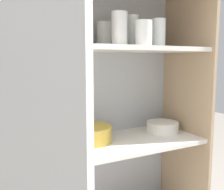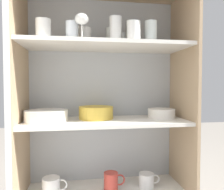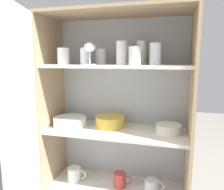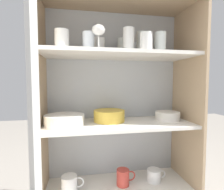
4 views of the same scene
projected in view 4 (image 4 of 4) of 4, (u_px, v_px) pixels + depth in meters
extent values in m
cube|color=#B2B7BC|center=(114.00, 116.00, 1.28)|extent=(0.96, 0.02, 1.48)
cube|color=tan|center=(41.00, 125.00, 1.02)|extent=(0.02, 0.38, 1.48)
cube|color=tan|center=(186.00, 119.00, 1.19)|extent=(0.02, 0.38, 1.48)
cube|color=tan|center=(119.00, 0.00, 1.05)|extent=(0.96, 0.38, 0.02)
cube|color=silver|center=(119.00, 187.00, 1.14)|extent=(0.92, 0.34, 0.02)
cube|color=silver|center=(119.00, 124.00, 1.11)|extent=(0.92, 0.34, 0.02)
cube|color=silver|center=(119.00, 55.00, 1.08)|extent=(0.92, 0.34, 0.02)
cube|color=silver|center=(33.00, 152.00, 0.62)|extent=(0.16, 0.46, 1.48)
cylinder|color=white|center=(146.00, 42.00, 1.00)|extent=(0.07, 0.07, 0.11)
cylinder|color=white|center=(129.00, 40.00, 1.04)|extent=(0.07, 0.07, 0.14)
cylinder|color=white|center=(142.00, 44.00, 1.13)|extent=(0.07, 0.07, 0.15)
cylinder|color=white|center=(62.00, 40.00, 0.95)|extent=(0.08, 0.08, 0.11)
cylinder|color=white|center=(134.00, 50.00, 1.21)|extent=(0.06, 0.06, 0.09)
cylinder|color=white|center=(88.00, 42.00, 0.99)|extent=(0.07, 0.07, 0.11)
cylinder|color=white|center=(160.00, 43.00, 1.07)|extent=(0.07, 0.07, 0.13)
cylinder|color=white|center=(99.00, 46.00, 1.10)|extent=(0.08, 0.08, 0.10)
cylinder|color=white|center=(123.00, 47.00, 1.18)|extent=(0.08, 0.08, 0.12)
cylinder|color=white|center=(99.00, 49.00, 0.95)|extent=(0.07, 0.07, 0.01)
cylinder|color=white|center=(99.00, 42.00, 0.94)|extent=(0.01, 0.01, 0.07)
ellipsoid|color=white|center=(99.00, 30.00, 0.94)|extent=(0.07, 0.07, 0.06)
cylinder|color=white|center=(65.00, 124.00, 1.04)|extent=(0.23, 0.23, 0.01)
cylinder|color=white|center=(65.00, 123.00, 1.04)|extent=(0.23, 0.23, 0.01)
cylinder|color=white|center=(65.00, 121.00, 1.04)|extent=(0.23, 0.23, 0.01)
cylinder|color=white|center=(65.00, 120.00, 1.04)|extent=(0.23, 0.23, 0.01)
cylinder|color=white|center=(65.00, 118.00, 1.04)|extent=(0.23, 0.23, 0.01)
cylinder|color=white|center=(64.00, 117.00, 1.04)|extent=(0.23, 0.23, 0.01)
cylinder|color=white|center=(64.00, 115.00, 1.04)|extent=(0.23, 0.23, 0.01)
cylinder|color=gold|center=(109.00, 116.00, 1.14)|extent=(0.20, 0.20, 0.07)
torus|color=gold|center=(109.00, 111.00, 1.14)|extent=(0.20, 0.20, 0.01)
cylinder|color=silver|center=(167.00, 116.00, 1.19)|extent=(0.16, 0.16, 0.06)
torus|color=silver|center=(167.00, 112.00, 1.19)|extent=(0.16, 0.16, 0.01)
cylinder|color=#BC3D33|center=(123.00, 177.00, 1.14)|extent=(0.08, 0.08, 0.10)
torus|color=#BC3D33|center=(130.00, 176.00, 1.15)|extent=(0.07, 0.01, 0.07)
cylinder|color=white|center=(69.00, 184.00, 1.07)|extent=(0.10, 0.10, 0.10)
torus|color=white|center=(79.00, 182.00, 1.08)|extent=(0.06, 0.01, 0.06)
cylinder|color=white|center=(154.00, 175.00, 1.19)|extent=(0.09, 0.09, 0.08)
torus|color=white|center=(162.00, 174.00, 1.20)|extent=(0.06, 0.01, 0.06)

